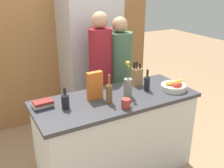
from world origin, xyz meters
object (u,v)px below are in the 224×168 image
at_px(cereal_box, 95,86).
at_px(person_at_sink, 101,71).
at_px(refrigerator, 90,59).
at_px(bottle_vinegar, 147,82).
at_px(knife_block, 137,76).
at_px(bottle_wine, 109,92).
at_px(flower_vase, 128,86).
at_px(person_in_blue, 119,72).
at_px(coffee_mug, 126,104).
at_px(bottle_oil, 65,100).
at_px(fruit_bowl, 174,86).
at_px(book_stack, 43,104).

relative_size(cereal_box, person_at_sink, 0.17).
xyz_separation_m(refrigerator, bottle_vinegar, (0.11, -1.25, 0.04)).
distance_m(refrigerator, knife_block, 1.07).
xyz_separation_m(bottle_wine, person_at_sink, (0.28, 0.74, -0.05)).
height_order(flower_vase, person_in_blue, person_in_blue).
distance_m(coffee_mug, person_in_blue, 1.02).
xyz_separation_m(bottle_oil, bottle_vinegar, (0.94, -0.01, 0.01)).
distance_m(refrigerator, coffee_mug, 1.55).
bearing_deg(fruit_bowl, bottle_vinegar, 152.69).
bearing_deg(cereal_box, bottle_wine, -62.78).
bearing_deg(refrigerator, fruit_bowl, -74.74).
bearing_deg(knife_block, bottle_oil, -169.28).
distance_m(coffee_mug, bottle_wine, 0.21).
distance_m(knife_block, book_stack, 1.12).
xyz_separation_m(refrigerator, flower_vase, (-0.16, -1.30, 0.06)).
xyz_separation_m(refrigerator, cereal_box, (-0.49, -1.18, 0.09)).
xyz_separation_m(coffee_mug, person_at_sink, (0.20, 0.92, 0.02)).
relative_size(knife_block, bottle_vinegar, 1.17).
relative_size(fruit_bowl, bottle_wine, 0.94).
bearing_deg(person_in_blue, bottle_oil, -136.91).
distance_m(cereal_box, person_at_sink, 0.69).
bearing_deg(knife_block, cereal_box, -169.05).
xyz_separation_m(cereal_box, coffee_mug, (0.17, -0.34, -0.10)).
bearing_deg(flower_vase, bottle_oil, 175.30).
height_order(fruit_bowl, knife_block, knife_block).
bearing_deg(refrigerator, bottle_wine, -106.95).
bearing_deg(book_stack, flower_vase, -11.88).
relative_size(flower_vase, book_stack, 1.97).
xyz_separation_m(flower_vase, bottle_oil, (-0.66, 0.05, -0.04)).
relative_size(coffee_mug, bottle_wine, 0.42).
height_order(coffee_mug, person_in_blue, person_in_blue).
relative_size(bottle_oil, person_in_blue, 0.13).
height_order(book_stack, bottle_wine, bottle_wine).
height_order(refrigerator, knife_block, refrigerator).
height_order(flower_vase, person_at_sink, person_at_sink).
xyz_separation_m(coffee_mug, bottle_oil, (-0.51, 0.27, 0.03)).
distance_m(refrigerator, book_stack, 1.51).
relative_size(person_at_sink, person_in_blue, 1.05).
relative_size(fruit_bowl, knife_block, 0.99).
bearing_deg(book_stack, bottle_vinegar, -6.95).
height_order(fruit_bowl, person_at_sink, person_at_sink).
bearing_deg(coffee_mug, bottle_vinegar, 31.20).
distance_m(bottle_vinegar, person_in_blue, 0.65).
height_order(cereal_box, bottle_vinegar, cereal_box).
xyz_separation_m(coffee_mug, person_in_blue, (0.46, 0.91, -0.04)).
relative_size(bottle_vinegar, person_at_sink, 0.14).
distance_m(coffee_mug, bottle_oil, 0.58).
height_order(book_stack, bottle_oil, bottle_oil).
bearing_deg(cereal_box, person_in_blue, 42.23).
bearing_deg(bottle_wine, flower_vase, 9.46).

